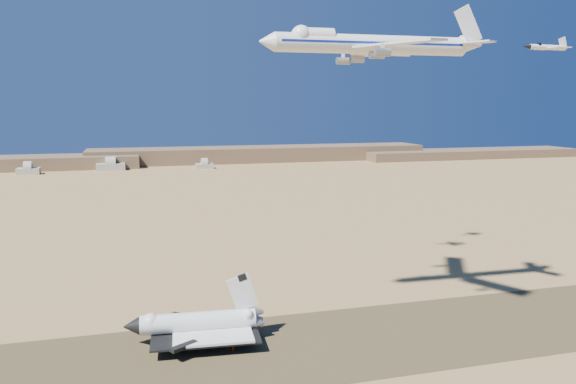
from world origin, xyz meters
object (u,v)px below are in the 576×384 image
object	(u,v)px
chase_jet_a	(547,47)
chase_jet_d	(366,52)
carrier_747	(366,44)
shuttle	(197,324)
chase_jet_e	(398,55)
crew_c	(227,346)
crew_a	(228,345)
crew_b	(233,349)

from	to	relation	value
chase_jet_a	chase_jet_d	world-z (taller)	chase_jet_d
carrier_747	chase_jet_d	size ratio (longest dim) A/B	4.69
shuttle	chase_jet_d	xyz separation A→B (m)	(75.40, 52.76, 85.81)
carrier_747	chase_jet_e	bearing A→B (deg)	57.70
crew_c	chase_jet_d	world-z (taller)	chase_jet_d
shuttle	chase_jet_a	xyz separation A→B (m)	(86.52, -36.71, 79.32)
shuttle	crew_a	xyz separation A→B (m)	(7.82, -7.34, -4.54)
crew_a	shuttle	bearing A→B (deg)	28.79
shuttle	crew_c	bearing A→B (deg)	-41.40
chase_jet_a	chase_jet_d	distance (m)	90.39
chase_jet_d	crew_c	bearing A→B (deg)	-128.11
chase_jet_a	chase_jet_e	distance (m)	106.12
chase_jet_a	chase_jet_d	bearing A→B (deg)	93.39
carrier_747	chase_jet_e	size ratio (longest dim) A/B	5.27
crew_c	chase_jet_d	size ratio (longest dim) A/B	0.12
shuttle	carrier_747	xyz separation A→B (m)	(54.19, 4.18, 83.24)
carrier_747	crew_a	size ratio (longest dim) A/B	41.73
crew_a	chase_jet_e	bearing A→B (deg)	-67.73
carrier_747	crew_b	distance (m)	99.79
crew_c	chase_jet_a	distance (m)	118.62
crew_c	chase_jet_d	distance (m)	128.14
chase_jet_d	chase_jet_e	bearing A→B (deg)	45.78
carrier_747	crew_a	bearing A→B (deg)	-164.48
chase_jet_d	chase_jet_e	xyz separation A→B (m)	(22.03, 15.85, 0.69)
carrier_747	crew_b	size ratio (longest dim) A/B	43.85
crew_b	crew_c	distance (m)	2.35
carrier_747	crew_b	bearing A→B (deg)	-161.19
carrier_747	chase_jet_e	world-z (taller)	carrier_747
crew_b	chase_jet_a	size ratio (longest dim) A/B	0.12
carrier_747	crew_a	distance (m)	99.94
crew_c	chase_jet_a	xyz separation A→B (m)	(78.88, -28.80, 83.78)
crew_c	crew_a	bearing A→B (deg)	-45.08
shuttle	chase_jet_e	bearing A→B (deg)	39.77
crew_a	crew_b	bearing A→B (deg)	-174.14
chase_jet_d	chase_jet_e	size ratio (longest dim) A/B	1.12
crew_a	chase_jet_a	xyz separation A→B (m)	(78.70, -29.37, 83.86)
carrier_747	shuttle	bearing A→B (deg)	-174.02
chase_jet_d	crew_a	bearing A→B (deg)	-128.31
shuttle	crew_b	world-z (taller)	shuttle
chase_jet_a	chase_jet_d	xyz separation A→B (m)	(-11.12, 89.46, 6.49)
crew_a	crew_c	bearing A→B (deg)	144.45
crew_c	chase_jet_a	bearing A→B (deg)	-137.60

